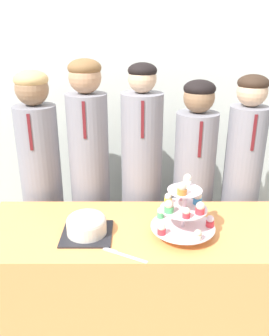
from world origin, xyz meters
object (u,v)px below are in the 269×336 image
object	(u,v)px
student_1	(90,185)
student_4	(240,191)
student_0	(42,190)
student_2	(141,189)
round_cake	(86,224)
student_3	(192,195)
cupcake_stand	(184,211)
cake_knife	(117,253)

from	to	relation	value
student_1	student_4	bearing A→B (deg)	-0.00
student_0	student_2	bearing A→B (deg)	-0.00
round_cake	student_0	world-z (taller)	student_0
student_1	student_3	world-z (taller)	student_1
student_3	student_4	bearing A→B (deg)	-0.00
cupcake_stand	student_0	distance (m)	1.04
round_cake	student_2	xyz separation A→B (m)	(0.29, 0.56, -0.07)
student_4	cake_knife	bearing A→B (deg)	-137.13
student_0	cupcake_stand	bearing A→B (deg)	-33.40
student_2	student_3	xyz separation A→B (m)	(0.34, -0.00, -0.04)
cupcake_stand	student_1	distance (m)	0.79
round_cake	student_0	bearing A→B (deg)	123.09
cupcake_stand	student_3	size ratio (longest dim) A/B	0.22
cupcake_stand	student_2	xyz separation A→B (m)	(-0.20, 0.57, -0.15)
round_cake	student_1	world-z (taller)	student_1
student_0	student_1	size ratio (longest dim) A/B	0.96
cake_knife	student_4	distance (m)	1.07
student_2	round_cake	bearing A→B (deg)	-117.35
round_cake	student_4	distance (m)	1.11
cupcake_stand	student_4	size ratio (longest dim) A/B	0.22
student_0	student_2	distance (m)	0.66
cupcake_stand	student_3	bearing A→B (deg)	76.03
round_cake	cupcake_stand	size ratio (longest dim) A/B	0.78
cake_knife	student_2	world-z (taller)	student_2
student_1	student_2	distance (m)	0.34
round_cake	student_4	world-z (taller)	student_4
round_cake	student_0	distance (m)	0.68
cake_knife	cupcake_stand	distance (m)	0.39
cake_knife	student_1	bearing A→B (deg)	133.83
round_cake	student_0	size ratio (longest dim) A/B	0.17
student_3	cake_knife	bearing A→B (deg)	-122.76
student_1	student_4	xyz separation A→B (m)	(0.99, -0.00, -0.05)
cake_knife	student_4	bearing A→B (deg)	70.52
cake_knife	student_4	size ratio (longest dim) A/B	0.14
student_0	student_4	world-z (taller)	student_0
student_0	student_1	world-z (taller)	student_1
cake_knife	student_0	size ratio (longest dim) A/B	0.14
student_0	student_2	xyz separation A→B (m)	(0.66, -0.00, 0.00)
round_cake	student_2	bearing A→B (deg)	62.65
student_2	student_4	bearing A→B (deg)	-0.00
student_0	student_3	bearing A→B (deg)	-0.00
student_2	student_1	bearing A→B (deg)	180.00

